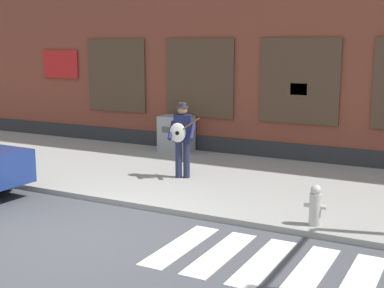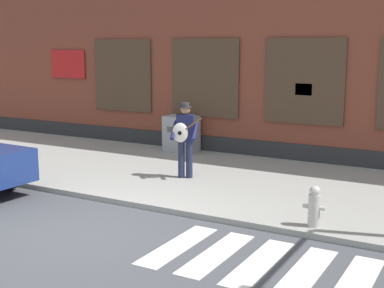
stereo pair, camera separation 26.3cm
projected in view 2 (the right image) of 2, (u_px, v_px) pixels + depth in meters
The scene contains 7 objects.
ground_plane at pixel (91, 232), 8.96m from camera, with size 160.00×160.00×0.00m, color #424449.
sidewalk at pixel (206, 177), 12.48m from camera, with size 28.00×5.28×0.11m.
building_backdrop at pixel (281, 3), 15.68m from camera, with size 28.00×4.06×8.65m.
crosswalk at pixel (330, 278), 7.19m from camera, with size 5.20×1.90×0.01m.
busker at pixel (185, 136), 12.05m from camera, with size 0.78×0.67×1.72m.
utility_box at pixel (181, 134), 15.20m from camera, with size 0.90×0.66×1.02m.
fire_hydrant at pixel (314, 206), 8.88m from camera, with size 0.38×0.20×0.70m.
Camera 2 is at (5.67, -6.61, 3.08)m, focal length 50.00 mm.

